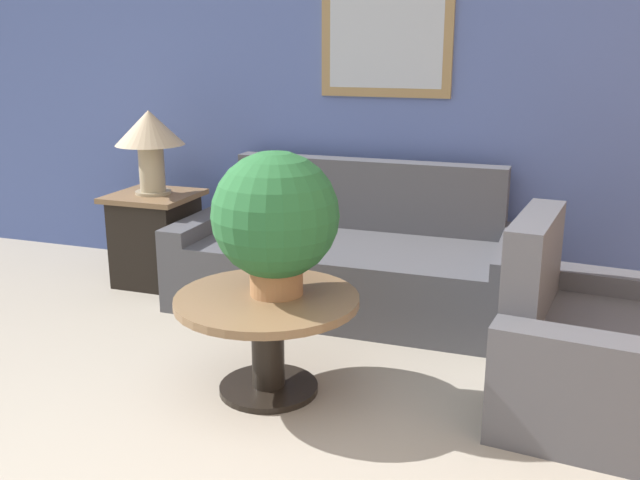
% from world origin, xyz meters
% --- Properties ---
extents(wall_back, '(6.56, 0.09, 2.60)m').
position_xyz_m(wall_back, '(0.01, 3.11, 1.31)').
color(wall_back, '#5166A8').
rests_on(wall_back, ground_plane).
extents(couch_main, '(2.19, 0.97, 0.89)m').
position_xyz_m(couch_main, '(0.18, 2.54, 0.28)').
color(couch_main, '#4C4C51').
rests_on(couch_main, ground_plane).
extents(armchair, '(1.00, 1.16, 0.89)m').
position_xyz_m(armchair, '(1.65, 1.62, 0.28)').
color(armchair, '#4C4C51').
rests_on(armchair, ground_plane).
extents(coffee_table, '(0.88, 0.88, 0.49)m').
position_xyz_m(coffee_table, '(0.15, 1.28, 0.35)').
color(coffee_table, black).
rests_on(coffee_table, ground_plane).
extents(side_table, '(0.56, 0.56, 0.64)m').
position_xyz_m(side_table, '(-1.23, 2.51, 0.33)').
color(side_table, black).
rests_on(side_table, ground_plane).
extents(table_lamp, '(0.47, 0.47, 0.57)m').
position_xyz_m(table_lamp, '(-1.23, 2.51, 1.04)').
color(table_lamp, tan).
rests_on(table_lamp, side_table).
extents(potted_plant_on_table, '(0.60, 0.60, 0.68)m').
position_xyz_m(potted_plant_on_table, '(0.18, 1.32, 0.86)').
color(potted_plant_on_table, '#9E6B42').
rests_on(potted_plant_on_table, coffee_table).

